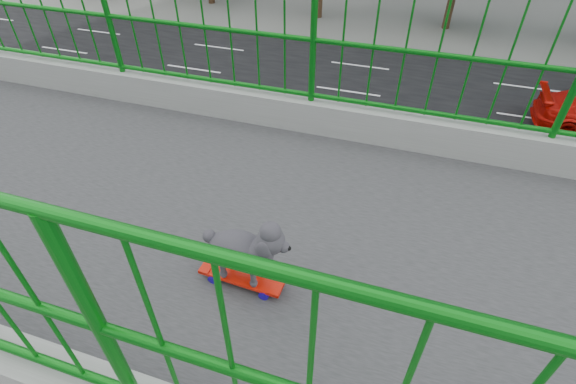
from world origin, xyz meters
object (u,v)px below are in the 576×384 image
(poodle, at_px, (244,249))
(car_0, at_px, (348,243))
(car_1, at_px, (257,152))
(skateboard, at_px, (243,276))

(poodle, distance_m, car_0, 9.29)
(poodle, relative_size, car_1, 0.13)
(car_1, bearing_deg, skateboard, 22.26)
(poodle, relative_size, car_0, 0.14)
(car_0, bearing_deg, car_1, -129.46)
(car_0, relative_size, car_1, 0.94)
(skateboard, xyz_separation_m, car_1, (-9.68, -3.96, -6.37))
(poodle, distance_m, car_1, 12.40)
(skateboard, xyz_separation_m, poodle, (0.00, 0.03, 0.26))
(car_0, bearing_deg, poodle, 0.92)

